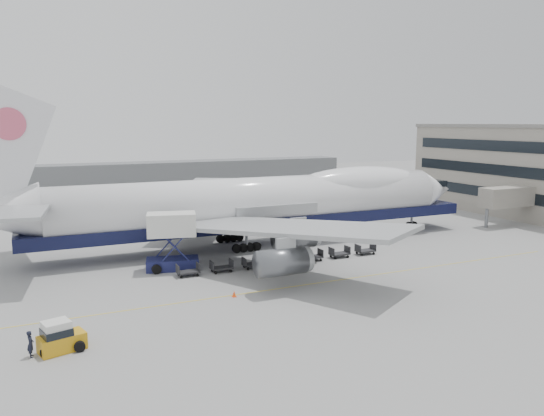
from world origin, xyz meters
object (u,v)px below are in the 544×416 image
ground_worker (30,344)px  airliner (264,202)px  catering_truck (172,238)px  baggage_tug (60,338)px

ground_worker → airliner: bearing=-54.1°
ground_worker → catering_truck: bearing=-44.1°
baggage_tug → ground_worker: baggage_tug is taller
baggage_tug → ground_worker: bearing=170.0°
catering_truck → baggage_tug: size_ratio=1.85×
airliner → baggage_tug: size_ratio=19.88×
catering_truck → baggage_tug: catering_truck is taller
catering_truck → ground_worker: catering_truck is taller
ground_worker → baggage_tug: bearing=-90.0°
airliner → ground_worker: airliner is taller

